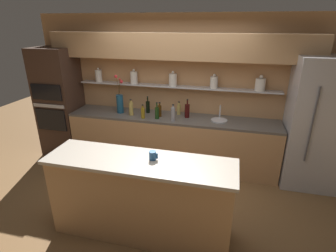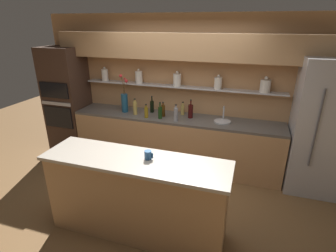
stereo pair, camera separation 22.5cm
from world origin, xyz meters
name	(u,v)px [view 1 (the left image)]	position (x,y,z in m)	size (l,w,h in m)	color
ground_plane	(154,205)	(0.00, 0.00, 0.00)	(12.00, 12.00, 0.00)	brown
back_wall_unit	(178,78)	(0.00, 1.53, 1.55)	(5.20, 0.44, 2.60)	tan
back_counter_unit	(171,141)	(-0.04, 1.24, 0.46)	(3.66, 0.62, 0.92)	tan
island_counter	(141,197)	(0.00, -0.51, 0.51)	(2.17, 0.61, 1.02)	tan
refrigerator	(315,124)	(2.20, 1.20, 1.01)	(0.80, 0.73, 2.03)	#B7B7BC
oven_tower	(60,103)	(-2.25, 1.24, 1.02)	(0.71, 0.64, 2.04)	#3D281E
flower_vase	(120,102)	(-1.00, 1.24, 1.12)	(0.13, 0.14, 0.70)	navy
sink_fixture	(219,119)	(0.77, 1.25, 0.95)	(0.27, 0.27, 0.25)	#B7B7BC
bottle_spirit_0	(131,109)	(-0.76, 1.16, 1.04)	(0.07, 0.07, 0.29)	tan
bottle_wine_1	(187,111)	(0.22, 1.28, 1.04)	(0.08, 0.08, 0.32)	#380C0C
bottle_spirit_2	(160,111)	(-0.25, 1.21, 1.03)	(0.07, 0.07, 0.26)	#4C2D0C
bottle_spirit_3	(179,109)	(0.05, 1.40, 1.02)	(0.06, 0.06, 0.24)	tan
bottle_wine_4	(148,107)	(-0.51, 1.36, 1.03)	(0.07, 0.07, 0.30)	black
bottle_wine_5	(157,113)	(-0.26, 1.09, 1.03)	(0.07, 0.07, 0.29)	#193814
bottle_oil_6	(143,113)	(-0.51, 1.06, 1.01)	(0.07, 0.07, 0.24)	olive
bottle_spirit_7	(173,114)	(0.02, 1.06, 1.04)	(0.07, 0.07, 0.28)	gray
coffee_mug	(153,155)	(0.14, -0.46, 1.07)	(0.10, 0.08, 0.10)	#235184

